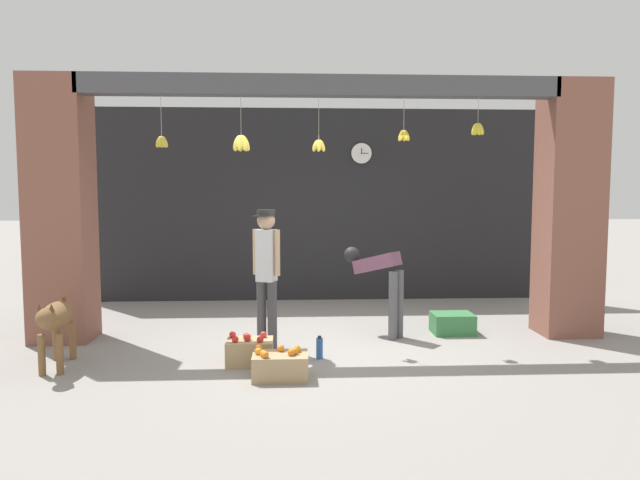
% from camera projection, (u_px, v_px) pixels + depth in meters
% --- Properties ---
extents(ground_plane, '(60.00, 60.00, 0.00)m').
position_uv_depth(ground_plane, '(322.00, 343.00, 6.90)').
color(ground_plane, gray).
extents(shop_back_wall, '(7.62, 0.12, 3.20)m').
position_uv_depth(shop_back_wall, '(313.00, 205.00, 9.56)').
color(shop_back_wall, '#232326').
rests_on(shop_back_wall, ground_plane).
extents(shop_pillar_left, '(0.70, 0.60, 3.20)m').
position_uv_depth(shop_pillar_left, '(60.00, 210.00, 6.91)').
color(shop_pillar_left, brown).
rests_on(shop_pillar_left, ground_plane).
extents(shop_pillar_right, '(0.70, 0.60, 3.20)m').
position_uv_depth(shop_pillar_right, '(569.00, 210.00, 7.22)').
color(shop_pillar_right, brown).
rests_on(shop_pillar_right, ground_plane).
extents(storefront_awning, '(5.72, 0.26, 0.91)m').
position_uv_depth(storefront_awning, '(320.00, 89.00, 6.76)').
color(storefront_awning, '#4C4C51').
extents(dog, '(0.37, 1.01, 0.74)m').
position_uv_depth(dog, '(55.00, 320.00, 5.86)').
color(dog, brown).
rests_on(dog, ground_plane).
extents(shopkeeper, '(0.32, 0.30, 1.62)m').
position_uv_depth(shopkeeper, '(266.00, 268.00, 6.55)').
color(shopkeeper, '#424247').
rests_on(shopkeeper, ground_plane).
extents(worker_stooping, '(0.71, 0.67, 1.11)m').
position_uv_depth(worker_stooping, '(380.00, 278.00, 7.19)').
color(worker_stooping, '#56565B').
rests_on(worker_stooping, ground_plane).
extents(fruit_crate_oranges, '(0.54, 0.37, 0.31)m').
position_uv_depth(fruit_crate_oranges, '(280.00, 365.00, 5.58)').
color(fruit_crate_oranges, tan).
rests_on(fruit_crate_oranges, ground_plane).
extents(fruit_crate_apples, '(0.49, 0.36, 0.32)m').
position_uv_depth(fruit_crate_apples, '(250.00, 351.00, 6.04)').
color(fruit_crate_apples, tan).
rests_on(fruit_crate_apples, ground_plane).
extents(produce_box_green, '(0.52, 0.40, 0.26)m').
position_uv_depth(produce_box_green, '(452.00, 323.00, 7.35)').
color(produce_box_green, '#387A42').
rests_on(produce_box_green, ground_plane).
extents(water_bottle, '(0.07, 0.07, 0.25)m').
position_uv_depth(water_bottle, '(320.00, 348.00, 6.23)').
color(water_bottle, '#2D60AD').
rests_on(water_bottle, ground_plane).
extents(wall_clock, '(0.36, 0.03, 0.36)m').
position_uv_depth(wall_clock, '(361.00, 153.00, 9.45)').
color(wall_clock, black).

